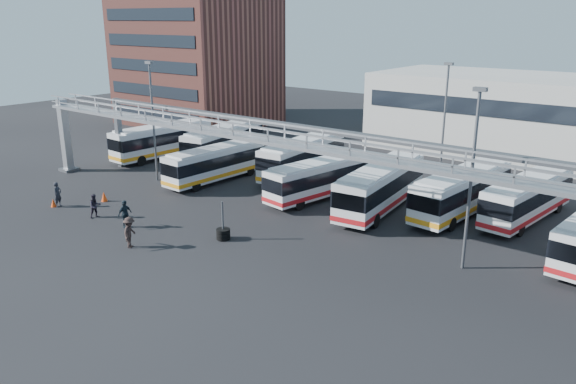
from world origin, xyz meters
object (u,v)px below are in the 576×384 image
Objects in this scene: cone_right at (104,197)px; light_pole_back at (444,118)px; bus_2 at (215,162)px; bus_6 at (462,191)px; light_pole_left at (153,115)px; bus_5 at (381,186)px; tire_stack at (223,233)px; light_pole_mid at (472,171)px; bus_7 at (528,197)px; pedestrian_c at (130,232)px; bus_1 at (224,141)px; pedestrian_b at (95,206)px; cone_left at (53,203)px; bus_4 at (320,178)px; pedestrian_a at (58,194)px; bus_0 at (162,140)px; bus_3 at (303,156)px; pedestrian_d at (125,214)px.

light_pole_back is at bearing 47.70° from cone_right.
bus_2 is 20.64m from bus_6.
light_pole_left is 25.85m from bus_6.
bus_5 is 4.42× the size of tire_stack.
light_pole_back is at bearing 118.07° from light_pole_mid.
pedestrian_c is (-17.77, -20.17, -0.72)m from bus_7.
bus_1 reaches higher than pedestrian_b.
light_pole_mid is 0.93× the size of bus_6.
pedestrian_b reaches higher than cone_left.
bus_4 is 10.99m from tire_stack.
pedestrian_b is at bearing -108.21° from pedestrian_a.
bus_7 is at bearing 28.22° from bus_6.
cone_left is at bearing 53.00° from pedestrian_c.
bus_5 reaches higher than bus_4.
tire_stack reaches higher than pedestrian_c.
light_pole_left reaches higher than bus_2.
bus_0 is 6.33m from bus_1.
tire_stack is at bearing -28.16° from bus_0.
light_pole_mid is 5.90× the size of pedestrian_b.
pedestrian_c is (-9.36, -24.79, -4.74)m from light_pole_back.
bus_3 reaches higher than pedestrian_c.
light_pole_mid is at bearing 16.75° from cone_left.
bus_3 reaches higher than tire_stack.
light_pole_left is 0.98× the size of bus_7.
pedestrian_a is at bearing 51.34° from pedestrian_c.
pedestrian_b is at bearing -43.11° from cone_right.
pedestrian_a is (-24.50, -16.92, -0.85)m from bus_6.
bus_7 is (29.21, 0.19, -0.15)m from bus_1.
bus_4 is 13.47× the size of cone_right.
light_pole_back is 0.92× the size of bus_3.
pedestrian_c is (-8.67, -15.77, -0.88)m from bus_5.
light_pole_mid reaches higher than bus_2.
cone_left is at bearing -140.05° from bus_6.
cone_right is (-26.55, -5.39, -5.35)m from light_pole_mid.
light_pole_back is at bearing 34.99° from light_pole_left.
bus_2 is 11.95m from pedestrian_b.
light_pole_back reaches higher than bus_6.
pedestrian_b is at bearing -161.54° from light_pole_mid.
bus_0 is 5.78× the size of pedestrian_d.
bus_4 is at bearing 177.57° from bus_5.
bus_0 is 5.60× the size of pedestrian_c.
bus_1 is at bearing 29.52° from pedestrian_b.
pedestrian_a is at bearing -107.42° from bus_2.
pedestrian_c is (-17.36, -9.79, -4.74)m from light_pole_mid.
bus_2 is 15.18m from pedestrian_c.
light_pole_left is 1.00× the size of light_pole_mid.
light_pole_back reaches higher than bus_0.
light_pole_back is at bearing 37.39° from bus_2.
light_pole_mid is at bearing -8.73° from bus_0.
light_pole_mid reaches higher than pedestrian_d.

